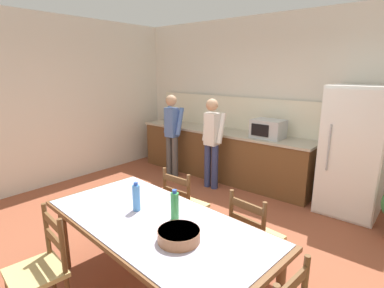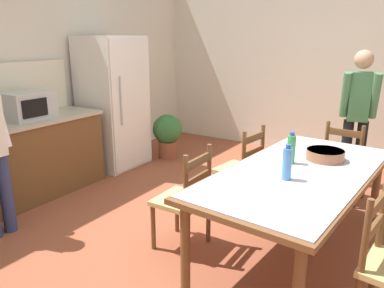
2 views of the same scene
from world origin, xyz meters
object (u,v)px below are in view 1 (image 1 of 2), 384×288
Objects in this scene: bottle_near_centre at (136,197)px; bottle_off_centre at (175,206)px; person_at_sink at (172,131)px; refrigerator at (354,152)px; serving_bowl at (179,235)px; dining_table at (156,227)px; chair_side_far_right at (254,237)px; microwave at (268,129)px; person_at_counter at (212,139)px; chair_side_far_left at (184,206)px; chair_side_near_left at (40,270)px.

bottle_off_centre is at bearing 14.12° from bottle_near_centre.
bottle_off_centre is 3.19m from person_at_sink.
refrigerator is 3.05m from serving_bowl.
dining_table is 0.25m from bottle_off_centre.
refrigerator is 1.98× the size of chair_side_far_right.
bottle_near_centre is 3.01m from person_at_sink.
serving_bowl is at bearing -41.81° from bottle_off_centre.
person_at_sink reaches higher than serving_bowl.
person_at_sink is at bearing 130.95° from dining_table.
microwave is at bearing -59.24° from chair_side_far_right.
person_at_sink is (-2.21, 2.30, -0.01)m from bottle_off_centre.
person_at_sink is at bearing -24.94° from chair_side_far_right.
dining_table is at bearing -154.27° from person_at_counter.
chair_side_far_left is (-0.41, 0.84, -0.24)m from dining_table.
chair_side_near_left is 0.59× the size of person_at_counter.
chair_side_near_left is at bearing -144.32° from serving_bowl.
microwave is 1.78m from person_at_sink.
refrigerator is 5.62× the size of serving_bowl.
microwave is at bearing 100.44° from bottle_off_centre.
chair_side_near_left is (-0.91, -0.65, -0.36)m from serving_bowl.
bottle_off_centre is at bearing 45.27° from dining_table.
person_at_counter is at bearing 110.51° from bottle_near_centre.
person_at_counter is at bearing -65.06° from chair_side_far_left.
chair_side_near_left is at bearing 84.82° from chair_side_far_left.
person_at_counter reaches higher than chair_side_far_left.
refrigerator reaches higher than chair_side_far_right.
serving_bowl is (0.25, -0.22, -0.07)m from bottle_off_centre.
person_at_counter is (-1.52, 2.50, 0.06)m from serving_bowl.
bottle_near_centre is 0.93m from chair_side_near_left.
person_at_sink reaches higher than microwave.
microwave reaches higher than serving_bowl.
chair_side_far_right is (1.08, 1.52, 0.00)m from chair_side_near_left.
dining_table is at bearing 163.90° from serving_bowl.
dining_table is 3.20m from person_at_sink.
serving_bowl is at bearing 42.80° from chair_side_near_left.
person_at_counter is (-0.74, 1.56, 0.42)m from chair_side_far_left.
chair_side_near_left is (-0.54, -0.76, -0.24)m from dining_table.
bottle_off_centre is at bearing 138.19° from serving_bowl.
dining_table is 0.96m from chair_side_far_right.
bottle_off_centre is at bearing 63.61° from chair_side_far_right.
bottle_off_centre is (-0.77, -2.78, -0.02)m from refrigerator.
bottle_off_centre is at bearing -136.08° from person_at_sink.
microwave is at bearing -90.89° from chair_side_far_left.
dining_table is at bearing -82.22° from microwave.
person_at_counter reaches higher than bottle_off_centre.
bottle_off_centre is 0.99m from chair_side_far_left.
bottle_off_centre is 0.18× the size of person_at_counter.
serving_bowl is (0.76, -3.02, -0.25)m from microwave.
bottle_near_centre reaches higher than chair_side_far_left.
person_at_counter is (-1.27, 2.28, -0.01)m from bottle_off_centre.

